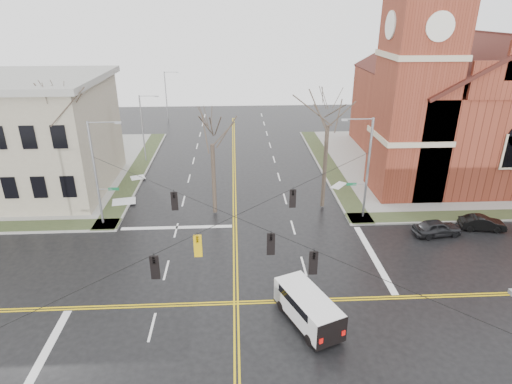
{
  "coord_description": "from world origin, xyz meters",
  "views": [
    {
      "loc": [
        0.12,
        -22.36,
        17.4
      ],
      "look_at": [
        1.6,
        6.0,
        5.13
      ],
      "focal_mm": 30.0,
      "sensor_mm": 36.0,
      "label": 1
    }
  ],
  "objects_px": {
    "parked_car_a": "(437,228)",
    "tree_ne": "(328,119)",
    "tree_nw_far": "(58,115)",
    "tree_nw_near": "(212,139)",
    "parked_car_b": "(482,223)",
    "signal_pole_ne": "(366,166)",
    "cargo_van": "(306,305)",
    "signal_pole_nw": "(97,171)",
    "streetlight_north_a": "(144,126)",
    "streetlight_north_b": "(167,95)",
    "church": "(453,95)"
  },
  "relations": [
    {
      "from": "parked_car_a",
      "to": "tree_ne",
      "type": "height_order",
      "value": "tree_ne"
    },
    {
      "from": "tree_nw_far",
      "to": "tree_nw_near",
      "type": "relative_size",
      "value": 1.31
    },
    {
      "from": "parked_car_a",
      "to": "parked_car_b",
      "type": "xyz_separation_m",
      "value": [
        4.28,
        0.76,
        -0.07
      ]
    },
    {
      "from": "signal_pole_ne",
      "to": "parked_car_a",
      "type": "relative_size",
      "value": 2.27
    },
    {
      "from": "signal_pole_ne",
      "to": "tree_nw_far",
      "type": "height_order",
      "value": "tree_nw_far"
    },
    {
      "from": "signal_pole_ne",
      "to": "cargo_van",
      "type": "xyz_separation_m",
      "value": [
        -7.15,
        -13.37,
        -3.81
      ]
    },
    {
      "from": "signal_pole_nw",
      "to": "parked_car_a",
      "type": "bearing_deg",
      "value": -7.0
    },
    {
      "from": "tree_nw_near",
      "to": "tree_ne",
      "type": "distance_m",
      "value": 10.22
    },
    {
      "from": "streetlight_north_a",
      "to": "tree_ne",
      "type": "relative_size",
      "value": 0.68
    },
    {
      "from": "parked_car_a",
      "to": "tree_ne",
      "type": "relative_size",
      "value": 0.34
    },
    {
      "from": "signal_pole_nw",
      "to": "tree_ne",
      "type": "height_order",
      "value": "tree_ne"
    },
    {
      "from": "parked_car_b",
      "to": "tree_nw_near",
      "type": "bearing_deg",
      "value": 88.23
    },
    {
      "from": "parked_car_a",
      "to": "tree_nw_near",
      "type": "height_order",
      "value": "tree_nw_near"
    },
    {
      "from": "signal_pole_nw",
      "to": "streetlight_north_a",
      "type": "distance_m",
      "value": 16.52
    },
    {
      "from": "streetlight_north_b",
      "to": "tree_ne",
      "type": "relative_size",
      "value": 0.68
    },
    {
      "from": "streetlight_north_a",
      "to": "tree_nw_near",
      "type": "relative_size",
      "value": 0.83
    },
    {
      "from": "church",
      "to": "tree_ne",
      "type": "xyz_separation_m",
      "value": [
        -16.47,
        -10.9,
        0.03
      ]
    },
    {
      "from": "cargo_van",
      "to": "parked_car_a",
      "type": "height_order",
      "value": "cargo_van"
    },
    {
      "from": "parked_car_a",
      "to": "tree_nw_near",
      "type": "bearing_deg",
      "value": 67.06
    },
    {
      "from": "streetlight_north_a",
      "to": "parked_car_a",
      "type": "distance_m",
      "value": 34.07
    },
    {
      "from": "streetlight_north_a",
      "to": "parked_car_b",
      "type": "xyz_separation_m",
      "value": [
        31.64,
        -19.18,
        -3.86
      ]
    },
    {
      "from": "tree_ne",
      "to": "signal_pole_ne",
      "type": "bearing_deg",
      "value": -38.17
    },
    {
      "from": "cargo_van",
      "to": "tree_nw_near",
      "type": "distance_m",
      "value": 17.17
    },
    {
      "from": "streetlight_north_b",
      "to": "tree_nw_far",
      "type": "distance_m",
      "value": 34.78
    },
    {
      "from": "signal_pole_nw",
      "to": "streetlight_north_a",
      "type": "xyz_separation_m",
      "value": [
        0.67,
        16.5,
        -0.48
      ]
    },
    {
      "from": "parked_car_a",
      "to": "tree_nw_far",
      "type": "bearing_deg",
      "value": 72.01
    },
    {
      "from": "church",
      "to": "tree_ne",
      "type": "distance_m",
      "value": 19.75
    },
    {
      "from": "tree_ne",
      "to": "tree_nw_far",
      "type": "bearing_deg",
      "value": -179.71
    },
    {
      "from": "streetlight_north_a",
      "to": "tree_ne",
      "type": "distance_m",
      "value": 23.96
    },
    {
      "from": "signal_pole_nw",
      "to": "parked_car_b",
      "type": "bearing_deg",
      "value": -4.74
    },
    {
      "from": "signal_pole_nw",
      "to": "streetlight_north_b",
      "type": "relative_size",
      "value": 1.12
    },
    {
      "from": "church",
      "to": "parked_car_a",
      "type": "xyz_separation_m",
      "value": [
        -8.06,
        -16.72,
        -7.76
      ]
    },
    {
      "from": "tree_ne",
      "to": "signal_pole_nw",
      "type": "bearing_deg",
      "value": -173.07
    },
    {
      "from": "tree_nw_far",
      "to": "tree_ne",
      "type": "distance_m",
      "value": 22.89
    },
    {
      "from": "streetlight_north_a",
      "to": "parked_car_b",
      "type": "bearing_deg",
      "value": -31.23
    },
    {
      "from": "signal_pole_ne",
      "to": "tree_nw_near",
      "type": "xyz_separation_m",
      "value": [
        -13.12,
        1.62,
        2.09
      ]
    },
    {
      "from": "streetlight_north_b",
      "to": "tree_ne",
      "type": "height_order",
      "value": "tree_ne"
    },
    {
      "from": "tree_nw_far",
      "to": "tree_ne",
      "type": "height_order",
      "value": "tree_nw_far"
    },
    {
      "from": "parked_car_a",
      "to": "parked_car_b",
      "type": "distance_m",
      "value": 4.35
    },
    {
      "from": "tree_ne",
      "to": "streetlight_north_a",
      "type": "bearing_deg",
      "value": 143.31
    },
    {
      "from": "cargo_van",
      "to": "signal_pole_nw",
      "type": "bearing_deg",
      "value": 116.76
    },
    {
      "from": "signal_pole_nw",
      "to": "parked_car_a",
      "type": "relative_size",
      "value": 2.27
    },
    {
      "from": "church",
      "to": "tree_nw_near",
      "type": "xyz_separation_m",
      "value": [
        -26.56,
        -11.67,
        -1.39
      ]
    },
    {
      "from": "signal_pole_nw",
      "to": "streetlight_north_a",
      "type": "height_order",
      "value": "signal_pole_nw"
    },
    {
      "from": "streetlight_north_b",
      "to": "tree_nw_far",
      "type": "bearing_deg",
      "value": -96.56
    },
    {
      "from": "parked_car_a",
      "to": "tree_nw_near",
      "type": "relative_size",
      "value": 0.41
    },
    {
      "from": "signal_pole_ne",
      "to": "church",
      "type": "bearing_deg",
      "value": 44.66
    },
    {
      "from": "parked_car_b",
      "to": "tree_ne",
      "type": "distance_m",
      "value": 15.76
    },
    {
      "from": "streetlight_north_a",
      "to": "streetlight_north_b",
      "type": "xyz_separation_m",
      "value": [
        0.0,
        20.0,
        0.0
      ]
    },
    {
      "from": "streetlight_north_b",
      "to": "tree_nw_near",
      "type": "relative_size",
      "value": 0.83
    }
  ]
}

